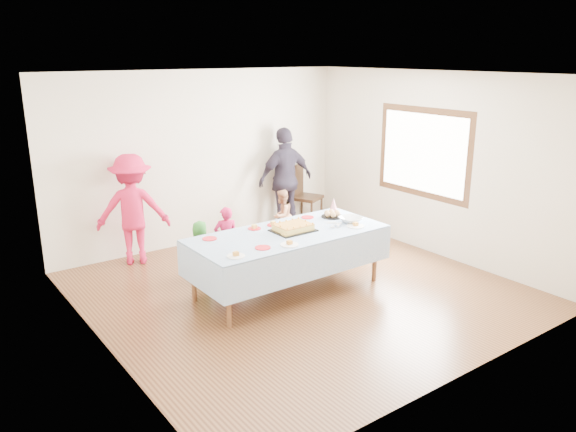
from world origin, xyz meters
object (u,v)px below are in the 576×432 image
adult_left (133,209)px  dining_chair (302,192)px  birthday_cake (293,228)px  party_table (288,237)px

adult_left → dining_chair: bearing=-155.2°
birthday_cake → dining_chair: bearing=50.0°
party_table → birthday_cake: bearing=7.9°
party_table → dining_chair: 2.93m
party_table → dining_chair: bearing=48.9°
party_table → dining_chair: (1.93, 2.21, -0.14)m
birthday_cake → dining_chair: 2.87m
adult_left → birthday_cake: bearing=144.3°
birthday_cake → adult_left: adult_left is taller
dining_chair → birthday_cake: bearing=-154.9°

